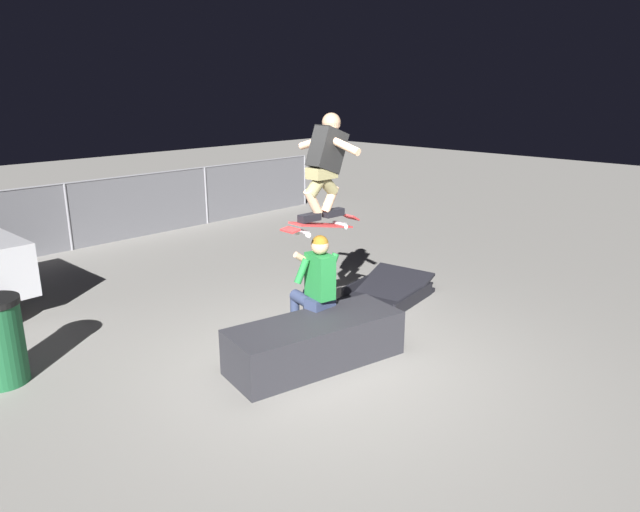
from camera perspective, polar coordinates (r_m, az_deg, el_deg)
The scene contains 7 objects.
ground_plane at distance 6.42m, azimuth 0.46°, elevation -10.35°, with size 40.00×40.00×0.00m, color gray.
ledge_box_main at distance 6.26m, azimuth -0.45°, elevation -8.51°, with size 1.92×0.70×0.50m, color #28282D.
person_sitting_on_ledge at distance 6.53m, azimuth -0.53°, elevation -2.76°, with size 0.59×0.78×1.33m.
skateboard at distance 6.30m, azimuth 0.17°, elevation 3.07°, with size 1.03×0.24×0.17m.
skater_airborne at distance 6.22m, azimuth 0.55°, elevation 9.32°, with size 0.62×0.89×1.12m.
kicker_ramp at distance 8.27m, azimuth 6.67°, elevation -3.67°, with size 1.35×1.10×0.39m.
fence_back at distance 11.38m, azimuth -23.67°, elevation 3.79°, with size 12.05×0.05×1.25m.
Camera 1 is at (-4.15, -3.95, 2.89)m, focal length 32.35 mm.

